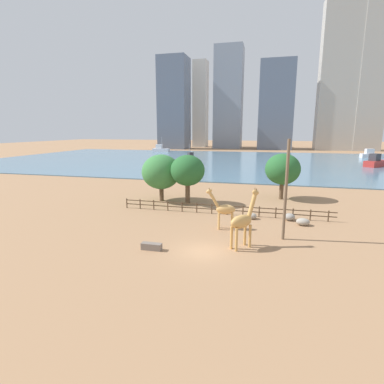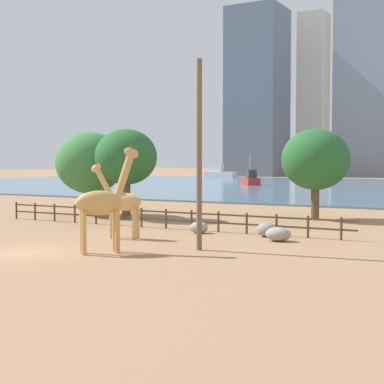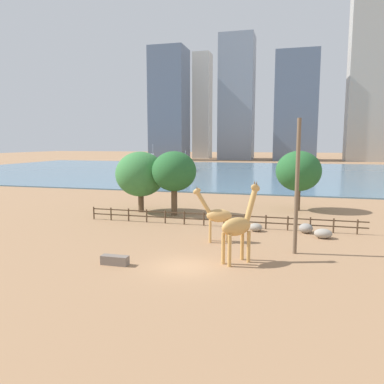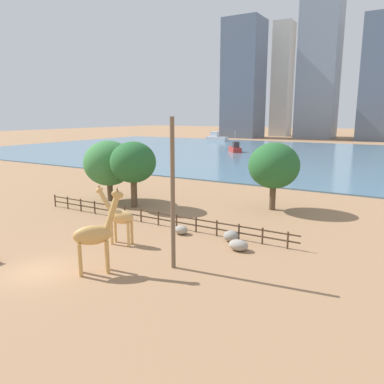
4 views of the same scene
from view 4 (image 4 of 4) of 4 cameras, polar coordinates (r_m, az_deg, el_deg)
The scene contains 17 objects.
ground_plane at distance 96.30m, azimuth 19.13°, elevation 5.29°, with size 400.00×400.00×0.00m, color #9E7551.
harbor_water at distance 93.37m, azimuth 18.75°, elevation 5.20°, with size 180.00×86.00×0.20m, color slate.
giraffe_tall at distance 28.53m, azimuth -11.07°, elevation -3.71°, with size 3.19×1.22×4.46m.
giraffe_companion at distance 23.61m, azimuth -14.51°, elevation -6.29°, with size 2.60×2.79×5.32m.
utility_pole at distance 23.05m, azimuth -2.96°, elevation -0.47°, with size 0.28×0.28×9.50m, color brown.
boulder_near_fence at distance 29.23m, azimuth 5.96°, elevation -6.69°, with size 1.19×1.12×0.84m, color gray.
boulder_by_pole at distance 27.39m, azimuth 7.08°, elevation -8.03°, with size 1.45×1.06×0.80m, color gray.
boulder_small at distance 30.81m, azimuth -1.70°, elevation -5.78°, with size 1.15×0.96×0.72m, color gray.
enclosure_fence at distance 33.62m, azimuth -6.17°, elevation -3.65°, with size 26.12×0.14×1.30m.
tree_left_large at distance 42.95m, azimuth -12.55°, elevation 4.29°, with size 5.60×5.60×6.83m.
tree_center_broad at distance 38.74m, azimuth 12.37°, elevation 3.91°, with size 5.15×5.15×6.90m.
tree_right_tall at distance 39.45m, azimuth -8.97°, elevation 4.44°, with size 4.78×4.78×6.92m.
boat_ferry at distance 139.39m, azimuth 3.74°, elevation 8.24°, with size 7.81×2.82×7.02m.
boat_tug at distance 98.34m, azimuth 6.58°, elevation 6.63°, with size 5.43×6.24×5.52m.
skyline_tower_glass at distance 183.19m, azimuth 13.60°, elevation 16.22°, with size 8.11×8.99×50.37m, color #B7B2A8.
skyline_block_right at distance 166.81m, azimuth 7.85°, elevation 16.58°, with size 15.32×14.14×48.50m, color slate.
skyline_tower_short at distance 169.71m, azimuth 18.77°, elevation 17.10°, with size 15.23×13.62×54.92m, color gray.
Camera 4 is at (19.42, -13.83, 9.58)m, focal length 35.00 mm.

